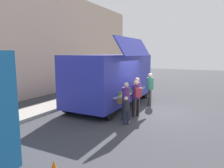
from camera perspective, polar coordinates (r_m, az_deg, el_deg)
The scene contains 9 objects.
ground_plane at distance 10.61m, azimuth 10.16°, elevation -7.40°, with size 60.00×60.00×0.00m, color #38383D.
curb_strip at distance 10.42m, azimuth -23.62°, elevation -7.87°, with size 28.00×1.60×0.15m, color #9E998E.
food_truck_main at distance 11.58m, azimuth 0.16°, elevation 1.79°, with size 6.43×3.11×3.65m.
trash_bin at distance 16.70m, azimuth 0.07°, elevation 0.18°, with size 0.60×0.60×0.96m, color #2D5F3B.
customer_front_ordering at distance 10.49m, azimuth 6.88°, elevation -1.96°, with size 0.53×0.39×1.67m.
customer_mid_with_backpack at distance 9.48m, azimuth 6.67°, elevation -2.88°, with size 0.52×0.51×1.67m.
customer_rear_waiting at distance 8.92m, azimuth 3.76°, elevation -3.83°, with size 0.43×0.51×1.65m.
customer_extra_browsing at distance 11.67m, azimuth 10.45°, elevation -0.59°, with size 0.37×0.37×1.80m.
child_near_queue at distance 8.43m, azimuth 3.87°, elevation -6.58°, with size 0.23×0.23×1.15m.
Camera 1 is at (-9.78, -2.96, 2.86)m, focal length 33.18 mm.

